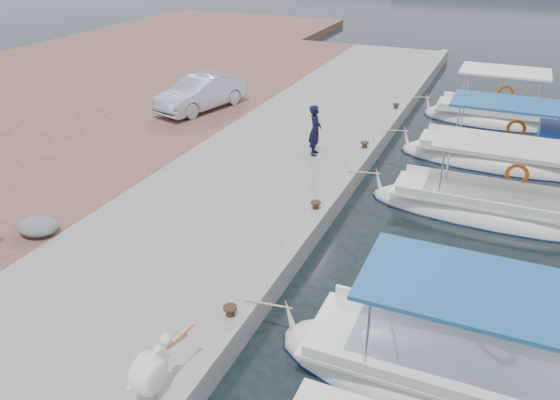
% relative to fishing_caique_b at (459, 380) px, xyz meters
% --- Properties ---
extents(ground, '(400.00, 400.00, 0.00)m').
position_rel_fishing_caique_b_xyz_m(ground, '(-4.08, 2.97, -0.12)').
color(ground, black).
rests_on(ground, ground).
extents(concrete_quay, '(6.00, 40.00, 0.50)m').
position_rel_fishing_caique_b_xyz_m(concrete_quay, '(-7.08, 7.97, 0.13)').
color(concrete_quay, gray).
rests_on(concrete_quay, ground).
extents(quay_curb, '(0.44, 40.00, 0.12)m').
position_rel_fishing_caique_b_xyz_m(quay_curb, '(-4.30, 7.97, 0.44)').
color(quay_curb, gray).
rests_on(quay_curb, concrete_quay).
extents(cobblestone_strip, '(4.00, 40.00, 0.50)m').
position_rel_fishing_caique_b_xyz_m(cobblestone_strip, '(-12.08, 7.97, 0.13)').
color(cobblestone_strip, brown).
rests_on(cobblestone_strip, ground).
extents(fishing_caique_b, '(6.98, 2.46, 2.83)m').
position_rel_fishing_caique_b_xyz_m(fishing_caique_b, '(0.00, 0.00, 0.00)').
color(fishing_caique_b, white).
rests_on(fishing_caique_b, ground).
extents(fishing_caique_c, '(7.47, 2.08, 2.83)m').
position_rel_fishing_caique_b_xyz_m(fishing_caique_c, '(0.24, 7.20, 0.00)').
color(fishing_caique_c, white).
rests_on(fishing_caique_c, ground).
extents(fishing_caique_d, '(7.11, 2.28, 2.83)m').
position_rel_fishing_caique_b_xyz_m(fishing_caique_d, '(0.17, 11.43, 0.07)').
color(fishing_caique_d, white).
rests_on(fishing_caique_d, ground).
extents(fishing_caique_e, '(5.88, 2.41, 2.83)m').
position_rel_fishing_caique_b_xyz_m(fishing_caique_e, '(-0.55, 16.25, 0.00)').
color(fishing_caique_e, white).
rests_on(fishing_caique_e, ground).
extents(mooring_bollards, '(0.28, 20.28, 0.33)m').
position_rel_fishing_caique_b_xyz_m(mooring_bollards, '(-4.43, 4.47, 0.57)').
color(mooring_bollards, black).
rests_on(mooring_bollards, concrete_quay).
extents(pelican, '(0.70, 1.41, 1.09)m').
position_rel_fishing_caique_b_xyz_m(pelican, '(-4.67, -2.80, 0.94)').
color(pelican, tan).
rests_on(pelican, concrete_quay).
extents(fisherman, '(0.55, 0.71, 1.75)m').
position_rel_fishing_caique_b_xyz_m(fisherman, '(-5.92, 8.47, 1.25)').
color(fisherman, black).
rests_on(fisherman, concrete_quay).
extents(parked_car, '(2.54, 4.56, 1.42)m').
position_rel_fishing_caique_b_xyz_m(parked_car, '(-12.16, 11.46, 1.09)').
color(parked_car, '#B3BACD').
rests_on(parked_car, cobblestone_strip).
extents(tarp_bundle, '(1.10, 0.90, 0.40)m').
position_rel_fishing_caique_b_xyz_m(tarp_bundle, '(-10.58, 0.59, 0.58)').
color(tarp_bundle, slate).
rests_on(tarp_bundle, cobblestone_strip).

